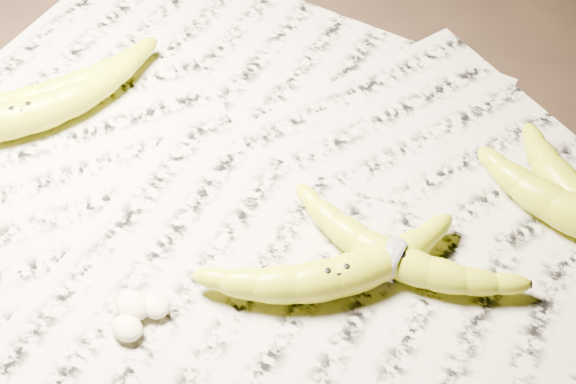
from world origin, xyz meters
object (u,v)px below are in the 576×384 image
Objects in this scene: banana_center at (336,275)px; banana_left_b at (70,88)px; banana_left_a at (23,115)px; banana_taped at (394,257)px.

banana_left_b is at bearing 124.17° from banana_center.
banana_left_a is 1.08× the size of banana_center.
banana_taped is (0.41, 0.08, -0.00)m from banana_left_a.
banana_left_b is 0.40m from banana_taped.
banana_left_a reaches higher than banana_left_b.
banana_center is 1.03× the size of banana_taped.
banana_center reaches higher than banana_taped.
banana_left_a reaches higher than banana_center.
banana_taped is (0.03, 0.05, -0.00)m from banana_center.
banana_center is (0.38, 0.03, -0.00)m from banana_left_a.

